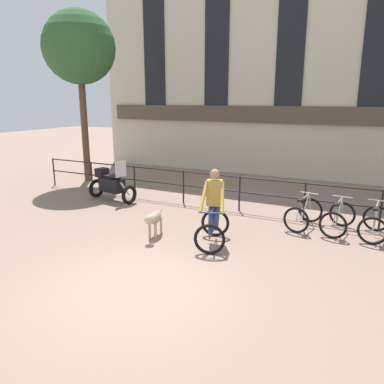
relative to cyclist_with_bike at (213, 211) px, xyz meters
name	(u,v)px	position (x,y,z in m)	size (l,w,h in m)	color
ground_plane	(139,286)	(-0.34, -2.51, -0.76)	(60.00, 60.00, 0.00)	#8E7060
canal_railing	(240,188)	(-0.34, 2.69, -0.05)	(15.05, 0.05, 1.05)	black
building_facade	(292,55)	(-0.34, 8.48, 4.19)	(18.00, 0.72, 9.95)	beige
cyclist_with_bike	(213,211)	(0.00, 0.00, 0.00)	(0.99, 1.32, 1.70)	black
dog	(154,219)	(-1.42, -0.29, -0.31)	(0.37, 1.01, 0.64)	tan
parked_motorcycle	(112,184)	(-4.43, 1.90, -0.20)	(1.72, 0.85, 1.35)	black
parked_bicycle_near_lamp	(304,214)	(1.65, 2.03, -0.41)	(0.83, 1.20, 0.86)	black
parked_bicycle_mid_left	(338,218)	(2.48, 2.03, -0.41)	(0.77, 1.17, 0.86)	black
parked_bicycle_mid_right	(375,223)	(3.31, 2.03, -0.41)	(0.73, 1.15, 0.86)	black
tree_canalside_left	(79,48)	(-7.30, 3.94, 4.32)	(2.73, 2.73, 6.49)	brown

